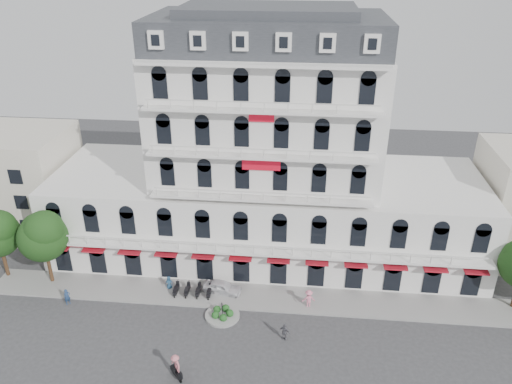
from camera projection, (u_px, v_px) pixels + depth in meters
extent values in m
plane|color=#38383A|center=(247.00, 369.00, 40.33)|extent=(120.00, 120.00, 0.00)
cube|color=gray|center=(258.00, 297.00, 48.29)|extent=(53.00, 4.00, 0.16)
cube|color=silver|center=(266.00, 213.00, 54.31)|extent=(45.00, 14.00, 9.00)
cube|color=silver|center=(267.00, 115.00, 49.37)|extent=(22.00, 12.00, 13.00)
cube|color=#2D3035|center=(268.00, 32.00, 45.77)|extent=(21.56, 11.76, 3.00)
cube|color=#2D3035|center=(268.00, 10.00, 44.92)|extent=(15.84, 8.64, 0.80)
cube|color=#AE1524|center=(259.00, 259.00, 48.09)|extent=(40.50, 1.00, 0.15)
cube|color=#B30B1D|center=(261.00, 163.00, 45.05)|extent=(3.50, 0.10, 1.40)
cube|color=beige|center=(11.00, 181.00, 58.07)|extent=(14.00, 10.00, 12.00)
cylinder|color=gray|center=(222.00, 316.00, 45.87)|extent=(3.20, 3.20, 0.24)
cylinder|color=black|center=(222.00, 309.00, 45.52)|extent=(0.08, 0.08, 1.40)
sphere|color=#18491B|center=(230.00, 313.00, 45.66)|extent=(0.70, 0.70, 0.70)
sphere|color=#18491B|center=(226.00, 308.00, 46.30)|extent=(0.70, 0.70, 0.70)
sphere|color=#18491B|center=(217.00, 309.00, 46.15)|extent=(0.70, 0.70, 0.70)
sphere|color=#18491B|center=(215.00, 315.00, 45.42)|extent=(0.70, 0.70, 0.70)
sphere|color=#18491B|center=(223.00, 318.00, 45.11)|extent=(0.70, 0.70, 0.70)
cylinder|color=#382314|center=(5.00, 262.00, 50.73)|extent=(0.36, 0.36, 3.52)
cylinder|color=#382314|center=(49.00, 266.00, 49.79)|extent=(0.36, 0.36, 3.74)
sphere|color=#113614|center=(43.00, 238.00, 48.27)|extent=(4.76, 4.76, 4.76)
sphere|color=#113614|center=(44.00, 230.00, 47.46)|extent=(3.74, 3.74, 3.74)
sphere|color=#113614|center=(39.00, 230.00, 48.26)|extent=(3.40, 3.40, 3.40)
imported|color=silver|center=(222.00, 287.00, 48.80)|extent=(3.98, 2.15, 1.29)
cube|color=black|center=(176.00, 372.00, 39.26)|extent=(1.25, 1.36, 0.35)
torus|color=black|center=(180.00, 379.00, 38.98)|extent=(0.49, 0.53, 0.60)
torus|color=black|center=(173.00, 371.00, 39.78)|extent=(0.49, 0.53, 0.60)
imported|color=#CB6B76|center=(176.00, 365.00, 38.89)|extent=(1.30, 1.35, 1.85)
imported|color=navy|center=(169.00, 283.00, 49.22)|extent=(0.80, 0.59, 1.50)
imported|color=#5C5B63|center=(285.00, 332.00, 42.89)|extent=(1.10, 0.81, 1.73)
imported|color=pink|center=(309.00, 299.00, 46.68)|extent=(1.35, 0.92, 1.93)
imported|color=navy|center=(67.00, 297.00, 47.19)|extent=(0.69, 0.71, 1.64)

